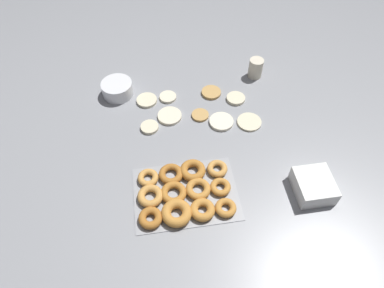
{
  "coord_description": "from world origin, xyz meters",
  "views": [
    {
      "loc": [
        -0.19,
        -0.98,
        1.19
      ],
      "look_at": [
        -0.06,
        -0.09,
        0.04
      ],
      "focal_mm": 32.0,
      "sensor_mm": 36.0,
      "label": 1
    }
  ],
  "objects_px": {
    "pancake_1": "(168,97)",
    "paper_cup": "(256,68)",
    "donut_tray": "(184,193)",
    "container_stack": "(313,186)",
    "pancake_3": "(211,92)",
    "pancake_5": "(150,127)",
    "pancake_0": "(221,122)",
    "pancake_4": "(249,122)",
    "pancake_2": "(170,116)",
    "pancake_8": "(236,98)",
    "batter_bowl": "(117,89)",
    "pancake_7": "(147,100)",
    "pancake_6": "(200,115)"
  },
  "relations": [
    {
      "from": "pancake_1",
      "to": "paper_cup",
      "type": "bearing_deg",
      "value": 11.94
    },
    {
      "from": "pancake_3",
      "to": "pancake_5",
      "type": "relative_size",
      "value": 1.17
    },
    {
      "from": "donut_tray",
      "to": "container_stack",
      "type": "bearing_deg",
      "value": -6.2
    },
    {
      "from": "donut_tray",
      "to": "batter_bowl",
      "type": "height_order",
      "value": "batter_bowl"
    },
    {
      "from": "pancake_4",
      "to": "pancake_6",
      "type": "height_order",
      "value": "pancake_6"
    },
    {
      "from": "pancake_3",
      "to": "batter_bowl",
      "type": "distance_m",
      "value": 0.46
    },
    {
      "from": "pancake_2",
      "to": "pancake_6",
      "type": "xyz_separation_m",
      "value": [
        0.14,
        -0.01,
        -0.0
      ]
    },
    {
      "from": "pancake_7",
      "to": "pancake_0",
      "type": "bearing_deg",
      "value": -30.05
    },
    {
      "from": "pancake_0",
      "to": "pancake_7",
      "type": "height_order",
      "value": "same"
    },
    {
      "from": "pancake_5",
      "to": "paper_cup",
      "type": "xyz_separation_m",
      "value": [
        0.57,
        0.28,
        0.04
      ]
    },
    {
      "from": "pancake_0",
      "to": "donut_tray",
      "type": "distance_m",
      "value": 0.42
    },
    {
      "from": "pancake_1",
      "to": "pancake_3",
      "type": "bearing_deg",
      "value": -0.1
    },
    {
      "from": "pancake_6",
      "to": "batter_bowl",
      "type": "bearing_deg",
      "value": 151.18
    },
    {
      "from": "paper_cup",
      "to": "pancake_3",
      "type": "bearing_deg",
      "value": -158.31
    },
    {
      "from": "pancake_0",
      "to": "container_stack",
      "type": "bearing_deg",
      "value": -55.56
    },
    {
      "from": "pancake_2",
      "to": "pancake_4",
      "type": "relative_size",
      "value": 1.0
    },
    {
      "from": "donut_tray",
      "to": "paper_cup",
      "type": "xyz_separation_m",
      "value": [
        0.46,
        0.65,
        0.03
      ]
    },
    {
      "from": "pancake_0",
      "to": "pancake_7",
      "type": "relative_size",
      "value": 1.13
    },
    {
      "from": "pancake_6",
      "to": "pancake_7",
      "type": "height_order",
      "value": "pancake_7"
    },
    {
      "from": "pancake_0",
      "to": "paper_cup",
      "type": "xyz_separation_m",
      "value": [
        0.24,
        0.3,
        0.04
      ]
    },
    {
      "from": "donut_tray",
      "to": "container_stack",
      "type": "relative_size",
      "value": 2.65
    },
    {
      "from": "container_stack",
      "to": "pancake_4",
      "type": "bearing_deg",
      "value": 111.42
    },
    {
      "from": "pancake_1",
      "to": "pancake_2",
      "type": "xyz_separation_m",
      "value": [
        -0.01,
        -0.13,
        0.0
      ]
    },
    {
      "from": "pancake_6",
      "to": "container_stack",
      "type": "distance_m",
      "value": 0.6
    },
    {
      "from": "pancake_4",
      "to": "pancake_0",
      "type": "bearing_deg",
      "value": 171.26
    },
    {
      "from": "pancake_6",
      "to": "pancake_7",
      "type": "relative_size",
      "value": 0.81
    },
    {
      "from": "pancake_1",
      "to": "donut_tray",
      "type": "distance_m",
      "value": 0.56
    },
    {
      "from": "pancake_2",
      "to": "pancake_8",
      "type": "relative_size",
      "value": 1.25
    },
    {
      "from": "pancake_2",
      "to": "paper_cup",
      "type": "relative_size",
      "value": 1.12
    },
    {
      "from": "pancake_3",
      "to": "batter_bowl",
      "type": "relative_size",
      "value": 0.64
    },
    {
      "from": "batter_bowl",
      "to": "pancake_1",
      "type": "bearing_deg",
      "value": -15.17
    },
    {
      "from": "pancake_5",
      "to": "pancake_3",
      "type": "bearing_deg",
      "value": 29.79
    },
    {
      "from": "pancake_2",
      "to": "pancake_5",
      "type": "xyz_separation_m",
      "value": [
        -0.1,
        -0.06,
        0.0
      ]
    },
    {
      "from": "pancake_2",
      "to": "pancake_7",
      "type": "bearing_deg",
      "value": 129.52
    },
    {
      "from": "donut_tray",
      "to": "container_stack",
      "type": "height_order",
      "value": "container_stack"
    },
    {
      "from": "pancake_0",
      "to": "batter_bowl",
      "type": "bearing_deg",
      "value": 150.48
    },
    {
      "from": "pancake_1",
      "to": "pancake_5",
      "type": "relative_size",
      "value": 1.01
    },
    {
      "from": "pancake_8",
      "to": "paper_cup",
      "type": "bearing_deg",
      "value": 49.29
    },
    {
      "from": "pancake_2",
      "to": "container_stack",
      "type": "distance_m",
      "value": 0.71
    },
    {
      "from": "pancake_7",
      "to": "batter_bowl",
      "type": "xyz_separation_m",
      "value": [
        -0.14,
        0.07,
        0.03
      ]
    },
    {
      "from": "pancake_5",
      "to": "container_stack",
      "type": "height_order",
      "value": "container_stack"
    },
    {
      "from": "pancake_0",
      "to": "pancake_1",
      "type": "bearing_deg",
      "value": 138.66
    },
    {
      "from": "pancake_1",
      "to": "pancake_7",
      "type": "bearing_deg",
      "value": -175.64
    },
    {
      "from": "donut_tray",
      "to": "pancake_7",
      "type": "bearing_deg",
      "value": 101.18
    },
    {
      "from": "pancake_2",
      "to": "batter_bowl",
      "type": "relative_size",
      "value": 0.75
    },
    {
      "from": "pancake_7",
      "to": "pancake_6",
      "type": "bearing_deg",
      "value": -29.15
    },
    {
      "from": "pancake_3",
      "to": "donut_tray",
      "type": "bearing_deg",
      "value": -111.06
    },
    {
      "from": "pancake_2",
      "to": "pancake_4",
      "type": "bearing_deg",
      "value": -14.23
    },
    {
      "from": "pancake_1",
      "to": "pancake_5",
      "type": "xyz_separation_m",
      "value": [
        -0.1,
        -0.18,
        0.0
      ]
    },
    {
      "from": "pancake_2",
      "to": "paper_cup",
      "type": "height_order",
      "value": "paper_cup"
    }
  ]
}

